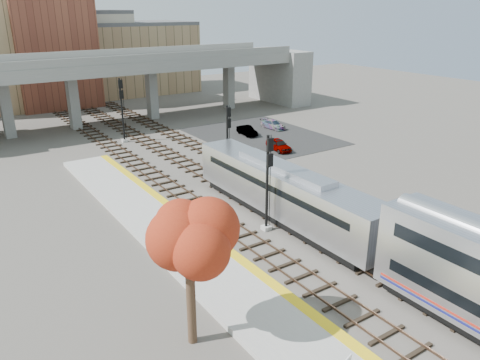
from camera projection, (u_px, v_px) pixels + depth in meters
ground at (347, 267)px, 29.02m from camera, size 160.00×160.00×0.00m
platform at (252, 303)px, 25.17m from camera, size 4.50×60.00×0.35m
yellow_strip at (280, 289)px, 26.10m from camera, size 0.70×60.00×0.01m
tracks at (246, 198)px, 39.21m from camera, size 10.70×95.00×0.25m
overpass at (137, 79)px, 64.60m from camera, size 54.00×12.00×9.50m
buildings_far at (66, 53)px, 78.76m from camera, size 43.00×21.00×20.60m
parking_lot at (262, 136)px, 58.11m from camera, size 14.00×18.00×0.04m
locomotive at (283, 191)px, 34.74m from camera, size 3.02×19.05×4.10m
signal_mast_near at (268, 185)px, 32.58m from camera, size 0.60×0.64×7.06m
signal_mast_mid at (228, 142)px, 43.89m from camera, size 0.60×0.64×6.66m
signal_mast_far at (122, 110)px, 54.37m from camera, size 0.60×0.64×7.51m
tree at (189, 245)px, 20.76m from camera, size 3.60×3.60×7.05m
car_a at (279, 145)px, 52.14m from camera, size 2.01×3.96×1.29m
car_b at (247, 131)px, 58.32m from camera, size 1.51×3.59×1.15m
car_c at (273, 124)px, 61.50m from camera, size 1.94×3.93×1.10m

